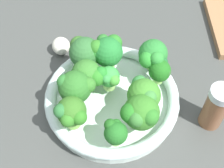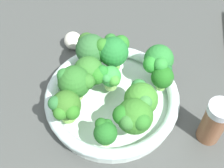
% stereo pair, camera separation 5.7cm
% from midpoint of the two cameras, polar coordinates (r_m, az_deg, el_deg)
% --- Properties ---
extents(ground_plane, '(1.30, 1.30, 0.03)m').
position_cam_midpoint_polar(ground_plane, '(0.62, 0.97, -7.60)').
color(ground_plane, '#434542').
extents(bowl, '(0.27, 0.27, 0.04)m').
position_cam_midpoint_polar(bowl, '(0.61, 2.67, -2.94)').
color(bowl, silver).
rests_on(bowl, ground_plane).
extents(broccoli_floret_0, '(0.06, 0.06, 0.07)m').
position_cam_midpoint_polar(broccoli_floret_0, '(0.58, -1.17, 1.99)').
color(broccoli_floret_0, '#84BD5A').
rests_on(broccoli_floret_0, bowl).
extents(broccoli_floret_1, '(0.04, 0.04, 0.05)m').
position_cam_midpoint_polar(broccoli_floret_1, '(0.52, 1.92, -9.02)').
color(broccoli_floret_1, '#9CD26B').
rests_on(broccoli_floret_1, bowl).
extents(broccoli_floret_2, '(0.06, 0.06, 0.07)m').
position_cam_midpoint_polar(broccoli_floret_2, '(0.53, -5.54, -4.43)').
color(broccoli_floret_2, '#91D058').
rests_on(broccoli_floret_2, bowl).
extents(broccoli_floret_3, '(0.06, 0.07, 0.07)m').
position_cam_midpoint_polar(broccoli_floret_3, '(0.53, 7.09, -6.27)').
color(broccoli_floret_3, '#87B94F').
rests_on(broccoli_floret_3, bowl).
extents(broccoli_floret_4, '(0.04, 0.04, 0.05)m').
position_cam_midpoint_polar(broccoli_floret_4, '(0.58, 2.52, 1.01)').
color(broccoli_floret_4, '#9ACA6A').
rests_on(broccoli_floret_4, bowl).
extents(broccoli_floret_5, '(0.07, 0.06, 0.07)m').
position_cam_midpoint_polar(broccoli_floret_5, '(0.61, 11.14, 4.04)').
color(broccoli_floret_5, '#7DB255').
rests_on(broccoli_floret_5, bowl).
extents(broccoli_floret_6, '(0.06, 0.07, 0.08)m').
position_cam_midpoint_polar(broccoli_floret_6, '(0.56, -3.97, 0.16)').
color(broccoli_floret_6, '#9FCA65').
rests_on(broccoli_floret_6, bowl).
extents(broccoli_floret_7, '(0.07, 0.07, 0.07)m').
position_cam_midpoint_polar(broccoli_floret_7, '(0.62, -1.13, 6.32)').
color(broccoli_floret_7, '#8AD056').
rests_on(broccoli_floret_7, bowl).
extents(broccoli_floret_8, '(0.07, 0.06, 0.07)m').
position_cam_midpoint_polar(broccoli_floret_8, '(0.55, 8.31, -2.66)').
color(broccoli_floret_8, '#96C966').
rests_on(broccoli_floret_8, bowl).
extents(broccoli_floret_9, '(0.05, 0.04, 0.05)m').
position_cam_midpoint_polar(broccoli_floret_9, '(0.59, 12.12, 1.05)').
color(broccoli_floret_9, '#99D466').
rests_on(broccoli_floret_9, bowl).
extents(broccoli_floret_10, '(0.07, 0.06, 0.07)m').
position_cam_midpoint_polar(broccoli_floret_10, '(0.61, 3.00, 6.05)').
color(broccoli_floret_10, '#80C151').
rests_on(broccoli_floret_10, bowl).
extents(garlic_bulb, '(0.04, 0.04, 0.04)m').
position_cam_midpoint_polar(garlic_bulb, '(0.72, -4.94, 7.86)').
color(garlic_bulb, silver).
rests_on(garlic_bulb, ground_plane).
extents(pepper_shaker, '(0.04, 0.04, 0.10)m').
position_cam_midpoint_polar(pepper_shaker, '(0.59, 21.03, -6.77)').
color(pepper_shaker, brown).
rests_on(pepper_shaker, ground_plane).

